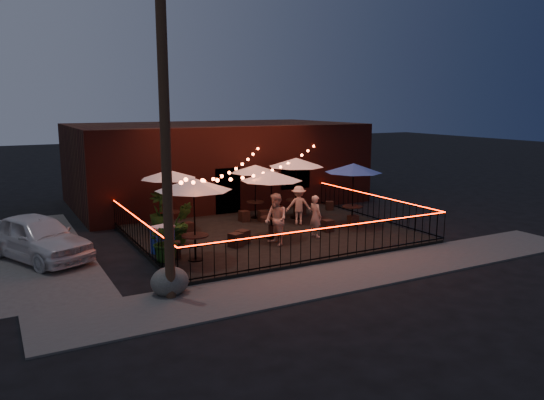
{
  "coord_description": "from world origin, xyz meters",
  "views": [
    {
      "loc": [
        -9.32,
        -15.44,
        5.06
      ],
      "look_at": [
        -0.01,
        1.84,
        1.44
      ],
      "focal_mm": 35.0,
      "sensor_mm": 36.0,
      "label": 1
    }
  ],
  "objects": [
    {
      "name": "ground",
      "position": [
        0.0,
        0.0,
        0.0
      ],
      "size": [
        110.0,
        110.0,
        0.0
      ],
      "primitive_type": "plane",
      "color": "black",
      "rests_on": "ground"
    },
    {
      "name": "patio",
      "position": [
        0.0,
        2.0,
        0.07
      ],
      "size": [
        10.0,
        8.0,
        0.15
      ],
      "primitive_type": "cube",
      "color": "black",
      "rests_on": "ground"
    },
    {
      "name": "sidewalk",
      "position": [
        0.0,
        -3.25,
        0.03
      ],
      "size": [
        18.0,
        2.5,
        0.05
      ],
      "primitive_type": "cube",
      "color": "#454240",
      "rests_on": "ground"
    },
    {
      "name": "brick_building",
      "position": [
        1.0,
        9.99,
        2.0
      ],
      "size": [
        14.0,
        8.0,
        4.0
      ],
      "color": "#37130F",
      "rests_on": "ground"
    },
    {
      "name": "utility_pole",
      "position": [
        -5.4,
        -2.6,
        4.0
      ],
      "size": [
        0.26,
        0.26,
        8.0
      ],
      "primitive_type": "cylinder",
      "color": "#3C2818",
      "rests_on": "ground"
    },
    {
      "name": "fence_front",
      "position": [
        0.0,
        -2.0,
        0.66
      ],
      "size": [
        10.0,
        0.04,
        1.04
      ],
      "color": "black",
      "rests_on": "patio"
    },
    {
      "name": "fence_left",
      "position": [
        -5.0,
        2.0,
        0.66
      ],
      "size": [
        0.04,
        8.0,
        1.04
      ],
      "rotation": [
        0.0,
        0.0,
        1.57
      ],
      "color": "black",
      "rests_on": "patio"
    },
    {
      "name": "fence_right",
      "position": [
        5.0,
        2.0,
        0.66
      ],
      "size": [
        0.04,
        8.0,
        1.04
      ],
      "rotation": [
        0.0,
        0.0,
        1.57
      ],
      "color": "black",
      "rests_on": "patio"
    },
    {
      "name": "festoon_lights",
      "position": [
        -1.01,
        1.7,
        2.52
      ],
      "size": [
        10.02,
        8.72,
        1.32
      ],
      "color": "#ED4D25",
      "rests_on": "ground"
    },
    {
      "name": "cafe_table_0",
      "position": [
        -3.8,
        -0.1,
        2.54
      ],
      "size": [
        3.02,
        3.02,
        2.62
      ],
      "rotation": [
        0.0,
        0.0,
        -0.33
      ],
      "color": "black",
      "rests_on": "patio"
    },
    {
      "name": "cafe_table_1",
      "position": [
        -3.26,
        4.17,
        2.31
      ],
      "size": [
        2.16,
        2.16,
        2.37
      ],
      "rotation": [
        0.0,
        0.0,
        0.0
      ],
      "color": "black",
      "rests_on": "patio"
    },
    {
      "name": "cafe_table_2",
      "position": [
        -0.33,
        1.29,
        2.41
      ],
      "size": [
        2.72,
        2.72,
        2.48
      ],
      "rotation": [
        0.0,
        0.0,
        0.24
      ],
      "color": "black",
      "rests_on": "patio"
    },
    {
      "name": "cafe_table_3",
      "position": [
        0.66,
        4.59,
        2.25
      ],
      "size": [
        2.4,
        2.4,
        2.3
      ],
      "rotation": [
        0.0,
        0.0,
        -0.16
      ],
      "color": "black",
      "rests_on": "patio"
    },
    {
      "name": "cafe_table_4",
      "position": [
        3.5,
        1.5,
        2.45
      ],
      "size": [
        2.46,
        2.46,
        2.52
      ],
      "rotation": [
        0.0,
        0.0,
        0.08
      ],
      "color": "black",
      "rests_on": "patio"
    },
    {
      "name": "cafe_table_5",
      "position": [
        2.19,
        3.76,
        2.53
      ],
      "size": [
        2.47,
        2.47,
        2.6
      ],
      "rotation": [
        0.0,
        0.0,
        0.05
      ],
      "color": "black",
      "rests_on": "patio"
    },
    {
      "name": "bistro_chair_0",
      "position": [
        -4.31,
        0.51,
        0.41
      ],
      "size": [
        0.53,
        0.53,
        0.51
      ],
      "primitive_type": "cube",
      "rotation": [
        0.0,
        0.0,
        -0.28
      ],
      "color": "black",
      "rests_on": "patio"
    },
    {
      "name": "bistro_chair_1",
      "position": [
        -2.03,
        0.74,
        0.39
      ],
      "size": [
        0.52,
        0.52,
        0.48
      ],
      "primitive_type": "cube",
      "rotation": [
        0.0,
        0.0,
        3.5
      ],
      "color": "black",
      "rests_on": "patio"
    },
    {
      "name": "bistro_chair_2",
      "position": [
        -3.57,
        3.36,
        0.37
      ],
      "size": [
        0.4,
        0.4,
        0.44
      ],
      "primitive_type": "cube",
      "rotation": [
        0.0,
        0.0,
        0.08
      ],
      "color": "black",
      "rests_on": "patio"
    },
    {
      "name": "bistro_chair_3",
      "position": [
        -2.81,
        3.41,
        0.36
      ],
      "size": [
        0.36,
        0.36,
        0.41
      ],
      "primitive_type": "cube",
      "rotation": [
        0.0,
        0.0,
        3.19
      ],
      "color": "black",
      "rests_on": "patio"
    },
    {
      "name": "bistro_chair_4",
      "position": [
        -1.63,
        1.03,
        0.39
      ],
      "size": [
        0.53,
        0.53,
        0.48
      ],
      "primitive_type": "cube",
      "rotation": [
        0.0,
        0.0,
        0.43
      ],
      "color": "black",
      "rests_on": "patio"
    },
    {
      "name": "bistro_chair_5",
      "position": [
        -0.19,
        1.34,
        0.37
      ],
      "size": [
        0.49,
        0.49,
        0.45
      ],
      "primitive_type": "cube",
      "rotation": [
        0.0,
        0.0,
        2.79
      ],
      "color": "black",
      "rests_on": "patio"
    },
    {
      "name": "bistro_chair_6",
      "position": [
        -0.07,
        4.2,
        0.37
      ],
      "size": [
        0.41,
        0.41,
        0.45
      ],
      "primitive_type": "cube",
      "rotation": [
        0.0,
        0.0,
        0.08
      ],
      "color": "black",
      "rests_on": "patio"
    },
    {
      "name": "bistro_chair_7",
      "position": [
        0.65,
        3.82,
        0.38
      ],
      "size": [
        0.41,
        0.41,
        0.45
      ],
      "primitive_type": "cube",
      "rotation": [
        0.0,
        0.0,
        3.07
      ],
      "color": "black",
      "rests_on": "patio"
    },
    {
      "name": "bistro_chair_8",
      "position": [
        2.03,
        1.08,
        0.37
      ],
      "size": [
        0.4,
        0.4,
        0.45
      ],
      "primitive_type": "cube",
      "rotation": [
        0.0,
        0.0,
        0.05
      ],
      "color": "black",
      "rests_on": "patio"
    },
    {
      "name": "bistro_chair_9",
      "position": [
        3.46,
        1.39,
        0.36
      ],
      "size": [
        0.37,
        0.37,
        0.42
      ],
      "primitive_type": "cube",
      "rotation": [
        0.0,
        0.0,
        3.08
      ],
      "color": "black",
      "rests_on": "patio"
    },
    {
      "name": "bistro_chair_10",
      "position": [
        2.73,
        4.3,
        0.41
      ],
      "size": [
        0.46,
        0.46,
        0.51
      ],
      "primitive_type": "cube",
      "rotation": [
        0.0,
        0.0,
        -0.07
      ],
      "color": "black",
      "rests_on": "patio"
    },
    {
      "name": "bistro_chair_11",
      "position": [
        4.46,
        4.5,
        0.35
      ],
      "size": [
        0.45,
        0.45,
        0.4
      ],
      "primitive_type": "cube",
      "rotation": [
        0.0,
        0.0,
        2.71
      ],
      "color": "black",
      "rests_on": "patio"
    },
    {
      "name": "patron_a",
      "position": [
        1.15,
        0.61,
        0.93
      ],
      "size": [
        0.46,
        0.62,
        1.56
      ],
      "primitive_type": "imported",
      "rotation": [
        0.0,
        0.0,
        1.74
      ],
      "color": "tan",
      "rests_on": "patio"
    },
    {
      "name": "patron_b",
      "position": [
        -0.7,
        0.27,
        1.07
      ],
      "size": [
        0.72,
        0.91,
        1.83
      ],
      "primitive_type": "imported",
      "rotation": [
        0.0,
        0.0,
        -1.54
      ],
      "color": "#D5A18B",
      "rests_on": "patio"
    },
    {
      "name": "patron_c",
      "position": [
        1.68,
        2.68,
        0.94
      ],
      "size": [
        1.17,
        0.96,
        1.58
      ],
      "primitive_type": "imported",
      "rotation": [
        0.0,
        0.0,
        2.71
      ],
      "color": "tan",
      "rests_on": "patio"
    },
    {
      "name": "potted_shrub_a",
      "position": [
        -4.6,
        0.28,
        0.8
      ],
      "size": [
        1.32,
        1.19,
        1.3
      ],
      "primitive_type": "imported",
      "rotation": [
        0.0,
        0.0,
        0.17
      ],
      "color": "#103812",
      "rests_on": "patio"
    },
    {
      "name": "potted_shrub_b",
      "position": [
        -3.5,
        2.13,
        0.89
      ],
      "size": [
        0.85,
        0.7,
        1.48
      ],
      "primitive_type": "imported",
      "rotation": [
        0.0,
        0.0,
        -0.06
      ],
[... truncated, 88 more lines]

